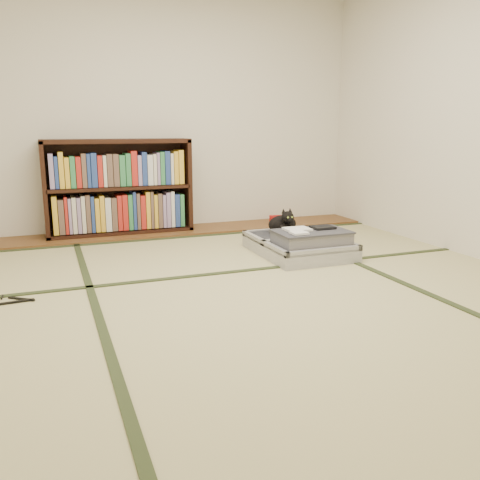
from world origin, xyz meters
name	(u,v)px	position (x,y,z in m)	size (l,w,h in m)	color
floor	(252,288)	(0.00, 0.00, 0.00)	(4.50, 4.50, 0.00)	#C5BA83
wood_strip	(177,231)	(0.00, 2.00, 0.01)	(4.00, 0.50, 0.02)	brown
red_item	(277,219)	(1.13, 2.03, 0.06)	(0.15, 0.09, 0.07)	#AE0E0D
room_shell	(253,55)	(0.00, 0.00, 1.46)	(4.50, 4.50, 4.50)	white
tatami_borders	(227,269)	(0.00, 0.49, 0.00)	(4.00, 4.50, 0.01)	#2D381E
bookcase	(119,189)	(-0.55, 2.07, 0.45)	(1.40, 0.32, 0.92)	black
suitcase	(301,244)	(0.72, 0.68, 0.09)	(0.66, 0.88, 0.26)	#B2B2B7
cat	(284,224)	(0.70, 0.98, 0.22)	(0.29, 0.30, 0.24)	black
cable_coil	(299,230)	(0.88, 1.02, 0.14)	(0.09, 0.09, 0.02)	white
hanger	(1,302)	(-1.53, 0.27, 0.01)	(0.39, 0.19, 0.01)	black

